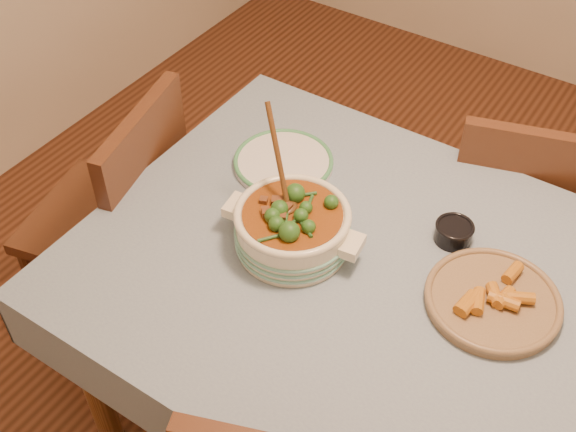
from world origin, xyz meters
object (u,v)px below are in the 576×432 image
at_px(condiment_bowl, 454,231).
at_px(chair_left, 123,212).
at_px(dining_table, 421,323).
at_px(white_plate, 283,162).
at_px(chair_far, 516,211).
at_px(stew_casserole, 292,225).
at_px(fried_plate, 493,299).

height_order(condiment_bowl, chair_left, chair_left).
distance_m(dining_table, white_plate, 0.58).
distance_m(chair_far, chair_left, 1.20).
height_order(stew_casserole, chair_far, stew_casserole).
height_order(stew_casserole, condiment_bowl, stew_casserole).
bearing_deg(fried_plate, white_plate, 167.85).
height_order(white_plate, fried_plate, fried_plate).
bearing_deg(chair_left, condiment_bowl, 89.43).
xyz_separation_m(stew_casserole, condiment_bowl, (0.32, 0.23, -0.04)).
bearing_deg(white_plate, chair_left, -153.61).
xyz_separation_m(fried_plate, chair_left, (-1.10, -0.08, -0.26)).
bearing_deg(condiment_bowl, fried_plate, -41.21).
xyz_separation_m(stew_casserole, fried_plate, (0.48, 0.09, -0.05)).
xyz_separation_m(stew_casserole, chair_left, (-0.63, 0.02, -0.31)).
bearing_deg(chair_far, stew_casserole, 45.05).
bearing_deg(stew_casserole, fried_plate, 11.20).
height_order(dining_table, chair_far, chair_far).
relative_size(condiment_bowl, chair_left, 0.13).
height_order(dining_table, condiment_bowl, condiment_bowl).
bearing_deg(stew_casserole, white_plate, 127.83).
bearing_deg(chair_far, condiment_bowl, 66.88).
height_order(dining_table, white_plate, white_plate).
distance_m(stew_casserole, chair_far, 0.85).
xyz_separation_m(condiment_bowl, chair_far, (0.05, 0.46, -0.28)).
relative_size(dining_table, chair_far, 1.89).
relative_size(dining_table, white_plate, 5.68).
bearing_deg(fried_plate, chair_left, -176.05).
relative_size(dining_table, stew_casserole, 4.71).
xyz_separation_m(dining_table, white_plate, (-0.53, 0.21, 0.10)).
bearing_deg(white_plate, condiment_bowl, -0.37).
bearing_deg(chair_left, fried_plate, 80.52).
height_order(dining_table, fried_plate, fried_plate).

